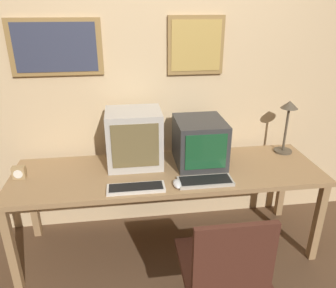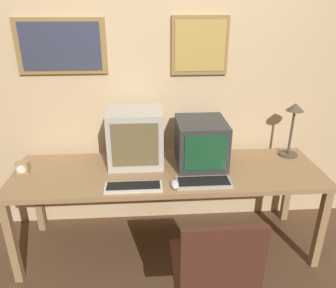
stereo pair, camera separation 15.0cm
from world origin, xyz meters
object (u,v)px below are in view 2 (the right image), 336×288
object	(u,v)px
monitor_left	(136,137)
desk_lamp	(293,120)
keyboard_main	(134,187)
keyboard_side	(204,182)
desk_clock	(22,168)
mouse_near_keyboard	(175,184)
office_chair	(214,282)
monitor_right	(201,143)

from	to	relation	value
monitor_left	desk_lamp	size ratio (longest dim) A/B	0.97
monitor_left	keyboard_main	world-z (taller)	monitor_left
keyboard_side	desk_clock	world-z (taller)	desk_clock
monitor_left	mouse_near_keyboard	world-z (taller)	monitor_left
keyboard_side	desk_lamp	world-z (taller)	desk_lamp
monitor_left	office_chair	xyz separation A→B (m)	(0.45, -0.92, -0.55)
desk_lamp	office_chair	world-z (taller)	desk_lamp
keyboard_main	office_chair	size ratio (longest dim) A/B	0.45
keyboard_side	desk_lamp	size ratio (longest dim) A/B	0.87
keyboard_main	monitor_right	bearing A→B (deg)	34.36
monitor_left	keyboard_side	distance (m)	0.63
keyboard_side	mouse_near_keyboard	xyz separation A→B (m)	(-0.20, -0.02, 0.00)
monitor_right	keyboard_main	world-z (taller)	monitor_right
keyboard_side	desk_clock	xyz separation A→B (m)	(-1.31, 0.25, 0.03)
desk_lamp	desk_clock	bearing A→B (deg)	-175.21
desk_lamp	office_chair	xyz separation A→B (m)	(-0.80, -0.97, -0.64)
desk_clock	office_chair	size ratio (longest dim) A/B	0.10
monitor_right	desk_clock	size ratio (longest dim) A/B	4.57
monitor_left	desk_clock	world-z (taller)	monitor_left
keyboard_side	office_chair	world-z (taller)	office_chair
keyboard_main	mouse_near_keyboard	size ratio (longest dim) A/B	3.30
office_chair	keyboard_side	bearing A→B (deg)	87.88
monitor_right	keyboard_side	world-z (taller)	monitor_right
monitor_left	keyboard_main	bearing A→B (deg)	-91.97
monitor_right	mouse_near_keyboard	xyz separation A→B (m)	(-0.23, -0.34, -0.16)
keyboard_main	desk_lamp	xyz separation A→B (m)	(1.27, 0.45, 0.30)
monitor_right	office_chair	distance (m)	1.02
desk_clock	office_chair	xyz separation A→B (m)	(1.29, -0.80, -0.38)
monitor_left	keyboard_main	size ratio (longest dim) A/B	1.10
monitor_right	desk_clock	distance (m)	1.35
monitor_right	keyboard_side	size ratio (longest dim) A/B	1.09
monitor_right	keyboard_side	xyz separation A→B (m)	(-0.03, -0.32, -0.16)
monitor_right	keyboard_main	xyz separation A→B (m)	(-0.51, -0.35, -0.16)
desk_lamp	monitor_right	bearing A→B (deg)	-172.63
desk_lamp	office_chair	distance (m)	1.41
desk_lamp	mouse_near_keyboard	bearing A→B (deg)	-155.88
monitor_left	mouse_near_keyboard	size ratio (longest dim) A/B	3.64
monitor_left	mouse_near_keyboard	xyz separation A→B (m)	(0.27, -0.39, -0.20)
office_chair	mouse_near_keyboard	bearing A→B (deg)	108.95
keyboard_main	office_chair	bearing A→B (deg)	-48.33
monitor_left	office_chair	bearing A→B (deg)	-63.72
monitor_left	monitor_right	xyz separation A→B (m)	(0.50, -0.04, -0.04)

